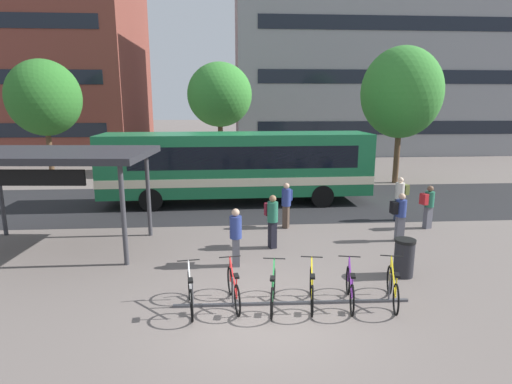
{
  "coord_description": "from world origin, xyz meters",
  "views": [
    {
      "loc": [
        -0.74,
        -8.17,
        4.59
      ],
      "look_at": [
        0.15,
        4.86,
        1.71
      ],
      "focal_mm": 28.8,
      "sensor_mm": 36.0,
      "label": 1
    }
  ],
  "objects_px": {
    "parked_bicycle_red_1": "(234,289)",
    "street_tree_2": "(44,98)",
    "city_bus": "(235,165)",
    "commuter_maroon_pack_4": "(272,218)",
    "parked_bicycle_yellow_3": "(312,289)",
    "parked_bicycle_purple_4": "(350,289)",
    "commuter_maroon_pack_2": "(236,233)",
    "commuter_black_pack_3": "(400,214)",
    "trash_bin": "(404,258)",
    "commuter_navy_pack_0": "(286,202)",
    "street_tree_0": "(220,95)",
    "street_tree_1": "(401,93)",
    "parked_bicycle_green_2": "(273,291)",
    "parked_bicycle_white_0": "(190,293)",
    "parked_bicycle_yellow_5": "(393,288)",
    "transit_shelter": "(50,158)",
    "commuter_red_pack_1": "(428,204)",
    "commuter_olive_pack_5": "(400,196)"
  },
  "relations": [
    {
      "from": "parked_bicycle_red_1",
      "to": "parked_bicycle_purple_4",
      "type": "height_order",
      "value": "same"
    },
    {
      "from": "street_tree_2",
      "to": "commuter_maroon_pack_4",
      "type": "bearing_deg",
      "value": -48.46
    },
    {
      "from": "trash_bin",
      "to": "parked_bicycle_yellow_3",
      "type": "bearing_deg",
      "value": -152.91
    },
    {
      "from": "parked_bicycle_green_2",
      "to": "parked_bicycle_red_1",
      "type": "bearing_deg",
      "value": 87.27
    },
    {
      "from": "parked_bicycle_yellow_5",
      "to": "street_tree_2",
      "type": "distance_m",
      "value": 23.95
    },
    {
      "from": "commuter_maroon_pack_2",
      "to": "commuter_maroon_pack_4",
      "type": "height_order",
      "value": "commuter_maroon_pack_4"
    },
    {
      "from": "trash_bin",
      "to": "parked_bicycle_white_0",
      "type": "bearing_deg",
      "value": -165.38
    },
    {
      "from": "city_bus",
      "to": "commuter_red_pack_1",
      "type": "relative_size",
      "value": 7.52
    },
    {
      "from": "street_tree_0",
      "to": "parked_bicycle_purple_4",
      "type": "bearing_deg",
      "value": -80.09
    },
    {
      "from": "city_bus",
      "to": "street_tree_1",
      "type": "xyz_separation_m",
      "value": [
        9.3,
        4.21,
        3.29
      ]
    },
    {
      "from": "parked_bicycle_yellow_3",
      "to": "parked_bicycle_purple_4",
      "type": "distance_m",
      "value": 0.89
    },
    {
      "from": "parked_bicycle_red_1",
      "to": "street_tree_2",
      "type": "bearing_deg",
      "value": 23.69
    },
    {
      "from": "parked_bicycle_red_1",
      "to": "commuter_maroon_pack_4",
      "type": "height_order",
      "value": "commuter_maroon_pack_4"
    },
    {
      "from": "parked_bicycle_red_1",
      "to": "parked_bicycle_yellow_3",
      "type": "distance_m",
      "value": 1.79
    },
    {
      "from": "commuter_maroon_pack_2",
      "to": "street_tree_1",
      "type": "distance_m",
      "value": 15.55
    },
    {
      "from": "commuter_maroon_pack_2",
      "to": "commuter_olive_pack_5",
      "type": "distance_m",
      "value": 7.71
    },
    {
      "from": "parked_bicycle_red_1",
      "to": "commuter_black_pack_3",
      "type": "height_order",
      "value": "commuter_black_pack_3"
    },
    {
      "from": "parked_bicycle_green_2",
      "to": "trash_bin",
      "type": "bearing_deg",
      "value": -59.41
    },
    {
      "from": "city_bus",
      "to": "commuter_maroon_pack_4",
      "type": "relative_size",
      "value": 6.98
    },
    {
      "from": "commuter_black_pack_3",
      "to": "street_tree_2",
      "type": "height_order",
      "value": "street_tree_2"
    },
    {
      "from": "parked_bicycle_yellow_5",
      "to": "street_tree_0",
      "type": "bearing_deg",
      "value": 26.8
    },
    {
      "from": "transit_shelter",
      "to": "commuter_black_pack_3",
      "type": "distance_m",
      "value": 11.26
    },
    {
      "from": "city_bus",
      "to": "trash_bin",
      "type": "height_order",
      "value": "city_bus"
    },
    {
      "from": "parked_bicycle_yellow_3",
      "to": "commuter_maroon_pack_2",
      "type": "height_order",
      "value": "commuter_maroon_pack_2"
    },
    {
      "from": "transit_shelter",
      "to": "commuter_maroon_pack_2",
      "type": "height_order",
      "value": "transit_shelter"
    },
    {
      "from": "parked_bicycle_purple_4",
      "to": "street_tree_2",
      "type": "relative_size",
      "value": 0.24
    },
    {
      "from": "city_bus",
      "to": "transit_shelter",
      "type": "bearing_deg",
      "value": 43.65
    },
    {
      "from": "commuter_navy_pack_0",
      "to": "city_bus",
      "type": "bearing_deg",
      "value": -130.64
    },
    {
      "from": "commuter_navy_pack_0",
      "to": "street_tree_0",
      "type": "relative_size",
      "value": 0.24
    },
    {
      "from": "city_bus",
      "to": "commuter_black_pack_3",
      "type": "xyz_separation_m",
      "value": [
        5.35,
        -5.7,
        -0.83
      ]
    },
    {
      "from": "commuter_red_pack_1",
      "to": "street_tree_0",
      "type": "distance_m",
      "value": 15.68
    },
    {
      "from": "commuter_black_pack_3",
      "to": "street_tree_2",
      "type": "xyz_separation_m",
      "value": [
        -16.91,
        13.88,
        3.86
      ]
    },
    {
      "from": "parked_bicycle_white_0",
      "to": "parked_bicycle_green_2",
      "type": "bearing_deg",
      "value": -98.5
    },
    {
      "from": "parked_bicycle_green_2",
      "to": "commuter_navy_pack_0",
      "type": "xyz_separation_m",
      "value": [
        1.15,
        6.0,
        0.59
      ]
    },
    {
      "from": "commuter_navy_pack_0",
      "to": "trash_bin",
      "type": "height_order",
      "value": "commuter_navy_pack_0"
    },
    {
      "from": "commuter_maroon_pack_2",
      "to": "street_tree_2",
      "type": "relative_size",
      "value": 0.24
    },
    {
      "from": "street_tree_0",
      "to": "parked_bicycle_green_2",
      "type": "bearing_deg",
      "value": -85.52
    },
    {
      "from": "street_tree_1",
      "to": "commuter_maroon_pack_2",
      "type": "bearing_deg",
      "value": -128.98
    },
    {
      "from": "parked_bicycle_red_1",
      "to": "parked_bicycle_purple_4",
      "type": "bearing_deg",
      "value": -102.27
    },
    {
      "from": "city_bus",
      "to": "parked_bicycle_purple_4",
      "type": "height_order",
      "value": "city_bus"
    },
    {
      "from": "parked_bicycle_red_1",
      "to": "parked_bicycle_yellow_3",
      "type": "xyz_separation_m",
      "value": [
        1.79,
        -0.14,
        0.0
      ]
    },
    {
      "from": "transit_shelter",
      "to": "street_tree_0",
      "type": "height_order",
      "value": "street_tree_0"
    },
    {
      "from": "transit_shelter",
      "to": "commuter_black_pack_3",
      "type": "height_order",
      "value": "transit_shelter"
    },
    {
      "from": "parked_bicycle_green_2",
      "to": "parked_bicycle_yellow_5",
      "type": "relative_size",
      "value": 1.02
    },
    {
      "from": "city_bus",
      "to": "commuter_maroon_pack_4",
      "type": "height_order",
      "value": "city_bus"
    },
    {
      "from": "commuter_red_pack_1",
      "to": "commuter_maroon_pack_2",
      "type": "xyz_separation_m",
      "value": [
        -7.11,
        -3.04,
        0.04
      ]
    },
    {
      "from": "parked_bicycle_red_1",
      "to": "street_tree_2",
      "type": "xyz_separation_m",
      "value": [
        -11.32,
        17.94,
        4.42
      ]
    },
    {
      "from": "parked_bicycle_yellow_3",
      "to": "parked_bicycle_red_1",
      "type": "bearing_deg",
      "value": 95.48
    },
    {
      "from": "parked_bicycle_red_1",
      "to": "trash_bin",
      "type": "bearing_deg",
      "value": -82.88
    },
    {
      "from": "commuter_olive_pack_5",
      "to": "parked_bicycle_red_1",
      "type": "bearing_deg",
      "value": 27.48
    }
  ]
}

